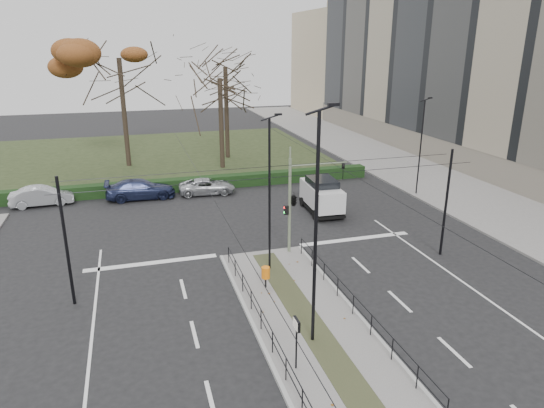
% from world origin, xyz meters
% --- Properties ---
extents(ground, '(140.00, 140.00, 0.00)m').
position_xyz_m(ground, '(0.00, 0.00, 0.00)').
color(ground, black).
rests_on(ground, ground).
extents(median_island, '(4.40, 15.00, 0.14)m').
position_xyz_m(median_island, '(0.00, -2.50, 0.07)').
color(median_island, '#63615F').
rests_on(median_island, ground).
extents(sidewalk_east, '(8.00, 90.00, 0.14)m').
position_xyz_m(sidewalk_east, '(18.00, 22.00, 0.07)').
color(sidewalk_east, '#63615F').
rests_on(sidewalk_east, ground).
extents(park, '(38.00, 26.00, 0.10)m').
position_xyz_m(park, '(-6.00, 32.00, 0.05)').
color(park, black).
rests_on(park, ground).
extents(hedge, '(38.00, 1.00, 1.00)m').
position_xyz_m(hedge, '(-6.00, 18.60, 0.50)').
color(hedge, black).
rests_on(hedge, ground).
extents(apartment_block, '(13.09, 52.10, 21.64)m').
position_xyz_m(apartment_block, '(27.97, 23.97, 10.39)').
color(apartment_block, '#C5B48E').
rests_on(apartment_block, ground).
extents(median_railing, '(4.14, 13.24, 0.92)m').
position_xyz_m(median_railing, '(0.00, -2.60, 0.98)').
color(median_railing, black).
rests_on(median_railing, median_island).
extents(catenary, '(20.00, 34.00, 6.00)m').
position_xyz_m(catenary, '(0.00, 1.62, 3.42)').
color(catenary, black).
rests_on(catenary, ground).
extents(traffic_light, '(3.63, 2.08, 5.34)m').
position_xyz_m(traffic_light, '(1.81, 4.50, 3.25)').
color(traffic_light, slate).
rests_on(traffic_light, median_island).
extents(litter_bin, '(0.41, 0.41, 1.04)m').
position_xyz_m(litter_bin, '(-0.90, 0.82, 0.88)').
color(litter_bin, black).
rests_on(litter_bin, median_island).
extents(info_panel, '(0.11, 0.52, 2.01)m').
position_xyz_m(info_panel, '(-1.51, -5.37, 1.72)').
color(info_panel, black).
rests_on(info_panel, median_island).
extents(streetlamp_median_near, '(0.77, 0.16, 9.20)m').
position_xyz_m(streetlamp_median_near, '(-0.28, -3.90, 4.82)').
color(streetlamp_median_near, black).
rests_on(streetlamp_median_near, median_island).
extents(streetlamp_median_far, '(0.67, 0.14, 7.98)m').
position_xyz_m(streetlamp_median_far, '(-0.13, 2.72, 4.20)').
color(streetlamp_median_far, black).
rests_on(streetlamp_median_far, median_island).
extents(streetlamp_sidewalk, '(0.61, 0.13, 7.34)m').
position_xyz_m(streetlamp_sidewalk, '(14.52, 12.26, 3.87)').
color(streetlamp_sidewalk, black).
rests_on(streetlamp_sidewalk, sidewalk_east).
extents(parked_car_second, '(4.43, 1.83, 1.43)m').
position_xyz_m(parked_car_second, '(-13.07, 17.69, 0.71)').
color(parked_car_second, '#AAADB2').
rests_on(parked_car_second, ground).
extents(parked_car_third, '(5.14, 2.14, 1.49)m').
position_xyz_m(parked_car_third, '(-6.13, 17.37, 0.74)').
color(parked_car_third, '#1F2649').
rests_on(parked_car_third, ground).
extents(parked_car_fourth, '(4.51, 2.34, 1.21)m').
position_xyz_m(parked_car_fourth, '(-1.08, 17.16, 0.61)').
color(parked_car_fourth, '#AAADB2').
rests_on(parked_car_fourth, ground).
extents(white_van, '(2.26, 4.61, 2.42)m').
position_xyz_m(white_van, '(5.91, 10.67, 1.26)').
color(white_van, silver).
rests_on(white_van, ground).
extents(rust_tree, '(10.83, 10.83, 13.03)m').
position_xyz_m(rust_tree, '(-6.89, 28.14, 10.00)').
color(rust_tree, black).
rests_on(rust_tree, park).
extents(bare_tree_center, '(6.73, 6.73, 11.92)m').
position_xyz_m(bare_tree_center, '(2.94, 29.00, 8.41)').
color(bare_tree_center, black).
rests_on(bare_tree_center, park).
extents(bare_tree_near, '(7.50, 7.50, 10.87)m').
position_xyz_m(bare_tree_near, '(1.62, 24.94, 7.69)').
color(bare_tree_near, black).
rests_on(bare_tree_near, park).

